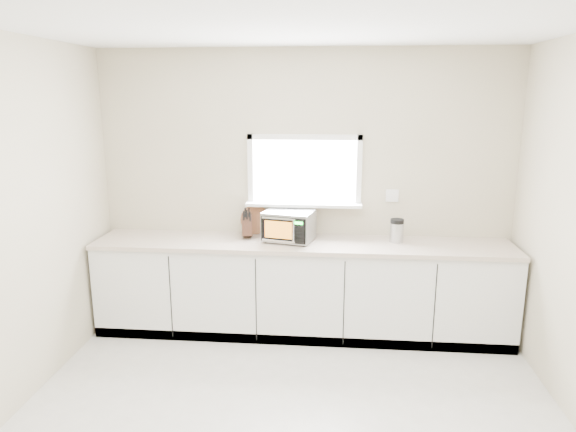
# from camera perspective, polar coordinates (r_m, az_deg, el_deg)

# --- Properties ---
(back_wall) EXTENTS (4.00, 0.17, 2.70)m
(back_wall) POSITION_cam_1_polar(r_m,az_deg,el_deg) (5.02, 1.83, 2.95)
(back_wall) COLOR beige
(back_wall) RESTS_ON ground
(cabinets) EXTENTS (3.92, 0.60, 0.88)m
(cabinets) POSITION_cam_1_polar(r_m,az_deg,el_deg) (4.99, 1.54, -8.16)
(cabinets) COLOR silver
(cabinets) RESTS_ON ground
(countertop) EXTENTS (3.92, 0.64, 0.04)m
(countertop) POSITION_cam_1_polar(r_m,az_deg,el_deg) (4.83, 1.57, -3.12)
(countertop) COLOR beige
(countertop) RESTS_ON cabinets
(microwave) EXTENTS (0.51, 0.44, 0.29)m
(microwave) POSITION_cam_1_polar(r_m,az_deg,el_deg) (4.82, 0.10, -1.05)
(microwave) COLOR black
(microwave) RESTS_ON countertop
(knife_block) EXTENTS (0.13, 0.22, 0.30)m
(knife_block) POSITION_cam_1_polar(r_m,az_deg,el_deg) (4.96, -4.56, -0.94)
(knife_block) COLOR #4A281A
(knife_block) RESTS_ON countertop
(cutting_board) EXTENTS (0.29, 0.07, 0.29)m
(cutting_board) POSITION_cam_1_polar(r_m,az_deg,el_deg) (5.08, -3.69, -0.40)
(cutting_board) COLOR #A5653F
(cutting_board) RESTS_ON countertop
(coffee_grinder) EXTENTS (0.14, 0.14, 0.22)m
(coffee_grinder) POSITION_cam_1_polar(r_m,az_deg,el_deg) (4.90, 11.98, -1.58)
(coffee_grinder) COLOR #A9ACB0
(coffee_grinder) RESTS_ON countertop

